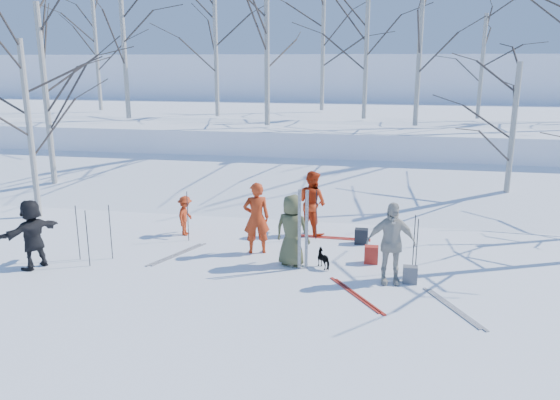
% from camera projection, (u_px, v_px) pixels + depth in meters
% --- Properties ---
extents(ground, '(120.00, 120.00, 0.00)m').
position_uv_depth(ground, '(268.00, 272.00, 12.30)').
color(ground, white).
rests_on(ground, ground).
extents(snow_ramp, '(70.00, 9.49, 4.12)m').
position_uv_depth(snow_ramp, '(309.00, 193.00, 18.93)').
color(snow_ramp, white).
rests_on(snow_ramp, ground).
extents(snow_plateau, '(70.00, 18.00, 2.20)m').
position_uv_depth(snow_plateau, '(335.00, 133.00, 28.24)').
color(snow_plateau, white).
rests_on(snow_plateau, ground).
extents(far_hill, '(90.00, 30.00, 6.00)m').
position_uv_depth(far_hill, '(356.00, 91.00, 47.99)').
color(far_hill, white).
rests_on(far_hill, ground).
extents(skier_olive_center, '(0.93, 0.72, 1.68)m').
position_uv_depth(skier_olive_center, '(292.00, 230.00, 12.53)').
color(skier_olive_center, '#484B2D').
rests_on(skier_olive_center, ground).
extents(skier_red_north, '(0.75, 0.61, 1.78)m').
position_uv_depth(skier_red_north, '(256.00, 218.00, 13.33)').
color(skier_red_north, '#AB2E10').
rests_on(skier_red_north, ground).
extents(skier_redor_behind, '(1.08, 1.05, 1.76)m').
position_uv_depth(skier_redor_behind, '(312.00, 203.00, 14.83)').
color(skier_redor_behind, red).
rests_on(skier_redor_behind, ground).
extents(skier_red_seated, '(0.41, 0.71, 1.09)m').
position_uv_depth(skier_red_seated, '(185.00, 216.00, 14.80)').
color(skier_red_seated, '#AB2E10').
rests_on(skier_red_seated, ground).
extents(skier_cream_east, '(1.09, 0.58, 1.78)m').
position_uv_depth(skier_cream_east, '(391.00, 243.00, 11.50)').
color(skier_cream_east, beige).
rests_on(skier_cream_east, ground).
extents(skier_grey_west, '(1.00, 1.57, 1.62)m').
position_uv_depth(skier_grey_west, '(32.00, 234.00, 12.37)').
color(skier_grey_west, black).
rests_on(skier_grey_west, ground).
extents(dog, '(0.52, 0.54, 0.44)m').
position_uv_depth(dog, '(324.00, 259.00, 12.51)').
color(dog, black).
rests_on(dog, ground).
extents(upright_ski_left, '(0.08, 0.16, 1.90)m').
position_uv_depth(upright_ski_left, '(299.00, 230.00, 12.20)').
color(upright_ski_left, silver).
rests_on(upright_ski_left, ground).
extents(upright_ski_right, '(0.11, 0.23, 1.89)m').
position_uv_depth(upright_ski_right, '(307.00, 230.00, 12.19)').
color(upright_ski_right, silver).
rests_on(upright_ski_right, ground).
extents(ski_pair_a, '(1.75, 2.06, 0.02)m').
position_uv_depth(ski_pair_a, '(453.00, 308.00, 10.49)').
color(ski_pair_a, silver).
rests_on(ski_pair_a, ground).
extents(ski_pair_b, '(1.96, 2.09, 0.02)m').
position_uv_depth(ski_pair_b, '(356.00, 295.00, 11.07)').
color(ski_pair_b, '#AE2418').
rests_on(ski_pair_b, ground).
extents(ski_pair_c, '(1.55, 2.04, 0.02)m').
position_uv_depth(ski_pair_c, '(177.00, 254.00, 13.40)').
color(ski_pair_c, silver).
rests_on(ski_pair_c, ground).
extents(ski_pair_d, '(0.30, 1.91, 0.02)m').
position_uv_depth(ski_pair_d, '(335.00, 238.00, 14.63)').
color(ski_pair_d, '#AE2418').
rests_on(ski_pair_d, ground).
extents(ski_pole_a, '(0.02, 0.02, 1.34)m').
position_uv_depth(ski_pole_a, '(414.00, 244.00, 12.14)').
color(ski_pole_a, black).
rests_on(ski_pole_a, ground).
extents(ski_pole_b, '(0.02, 0.02, 1.34)m').
position_uv_depth(ski_pole_b, '(111.00, 232.00, 12.97)').
color(ski_pole_b, black).
rests_on(ski_pole_b, ground).
extents(ski_pole_c, '(0.02, 0.02, 1.34)m').
position_uv_depth(ski_pole_c, '(316.00, 215.00, 14.41)').
color(ski_pole_c, black).
rests_on(ski_pole_c, ground).
extents(ski_pole_d, '(0.02, 0.02, 1.34)m').
position_uv_depth(ski_pole_d, '(87.00, 239.00, 12.50)').
color(ski_pole_d, black).
rests_on(ski_pole_d, ground).
extents(ski_pole_e, '(0.02, 0.02, 1.34)m').
position_uv_depth(ski_pole_e, '(417.00, 248.00, 11.84)').
color(ski_pole_e, black).
rests_on(ski_pole_e, ground).
extents(ski_pole_f, '(0.02, 0.02, 1.34)m').
position_uv_depth(ski_pole_f, '(78.00, 233.00, 12.91)').
color(ski_pole_f, black).
rests_on(ski_pole_f, ground).
extents(ski_pole_g, '(0.02, 0.02, 1.34)m').
position_uv_depth(ski_pole_g, '(188.00, 216.00, 14.29)').
color(ski_pole_g, black).
rests_on(ski_pole_g, ground).
extents(backpack_red, '(0.32, 0.22, 0.42)m').
position_uv_depth(backpack_red, '(371.00, 255.00, 12.79)').
color(backpack_red, '#AB241A').
rests_on(backpack_red, ground).
extents(backpack_grey, '(0.30, 0.20, 0.38)m').
position_uv_depth(backpack_grey, '(410.00, 275.00, 11.65)').
color(backpack_grey, '#595B61').
rests_on(backpack_grey, ground).
extents(backpack_dark, '(0.34, 0.24, 0.40)m').
position_uv_depth(backpack_dark, '(361.00, 236.00, 14.15)').
color(backpack_dark, black).
rests_on(backpack_dark, ground).
extents(birch_plateau_a, '(4.56, 4.56, 5.65)m').
position_uv_depth(birch_plateau_a, '(420.00, 49.00, 20.31)').
color(birch_plateau_a, silver).
rests_on(birch_plateau_a, snow_plateau).
extents(birch_plateau_b, '(4.90, 4.90, 6.14)m').
position_uv_depth(birch_plateau_b, '(323.00, 47.00, 26.75)').
color(birch_plateau_b, silver).
rests_on(birch_plateau_b, snow_plateau).
extents(birch_plateau_c, '(4.45, 4.45, 5.49)m').
position_uv_depth(birch_plateau_c, '(216.00, 53.00, 23.83)').
color(birch_plateau_c, silver).
rests_on(birch_plateau_c, snow_plateau).
extents(birch_plateau_d, '(4.46, 4.46, 5.52)m').
position_uv_depth(birch_plateau_d, '(97.00, 54.00, 26.84)').
color(birch_plateau_d, silver).
rests_on(birch_plateau_d, snow_plateau).
extents(birch_plateau_h, '(3.63, 3.63, 4.32)m').
position_uv_depth(birch_plateau_h, '(482.00, 67.00, 22.95)').
color(birch_plateau_h, silver).
rests_on(birch_plateau_h, snow_plateau).
extents(birch_plateau_i, '(4.86, 4.86, 6.08)m').
position_uv_depth(birch_plateau_i, '(267.00, 44.00, 20.39)').
color(birch_plateau_i, silver).
rests_on(birch_plateau_i, snow_plateau).
extents(birch_plateau_j, '(5.01, 5.01, 6.30)m').
position_uv_depth(birch_plateau_j, '(124.00, 43.00, 22.91)').
color(birch_plateau_j, silver).
rests_on(birch_plateau_j, snow_plateau).
extents(birch_plateau_k, '(4.63, 4.63, 5.76)m').
position_uv_depth(birch_plateau_k, '(366.00, 49.00, 22.79)').
color(birch_plateau_k, silver).
rests_on(birch_plateau_k, snow_plateau).
extents(birch_edge_a, '(4.27, 4.27, 5.24)m').
position_uv_depth(birch_edge_a, '(30.00, 131.00, 16.00)').
color(birch_edge_a, silver).
rests_on(birch_edge_a, ground).
extents(birch_edge_d, '(5.14, 5.14, 6.49)m').
position_uv_depth(birch_edge_d, '(46.00, 103.00, 18.45)').
color(birch_edge_d, silver).
rests_on(birch_edge_d, ground).
extents(birch_edge_e, '(3.82, 3.82, 4.61)m').
position_uv_depth(birch_edge_e, '(512.00, 139.00, 16.60)').
color(birch_edge_e, silver).
rests_on(birch_edge_e, ground).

